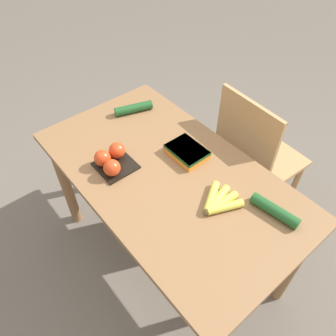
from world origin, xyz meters
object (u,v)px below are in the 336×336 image
(chair, at_px, (254,158))
(banana_bunch, at_px, (219,202))
(cucumber_far, at_px, (275,210))
(carrot_bag, at_px, (187,151))
(cucumber_near, at_px, (134,108))
(tomato_pack, at_px, (111,160))

(chair, distance_m, banana_bunch, 0.64)
(banana_bunch, relative_size, cucumber_far, 0.83)
(carrot_bag, xyz_separation_m, cucumber_near, (-0.43, 0.00, -0.00))
(chair, height_order, banana_bunch, chair)
(tomato_pack, xyz_separation_m, carrot_bag, (0.16, 0.31, -0.02))
(banana_bunch, distance_m, cucumber_near, 0.74)
(carrot_bag, height_order, cucumber_near, cucumber_near)
(banana_bunch, distance_m, cucumber_far, 0.22)
(chair, bearing_deg, carrot_bag, 82.35)
(chair, relative_size, cucumber_near, 4.43)
(banana_bunch, relative_size, carrot_bag, 0.95)
(tomato_pack, height_order, carrot_bag, tomato_pack)
(chair, bearing_deg, cucumber_far, 136.66)
(cucumber_far, bearing_deg, tomato_pack, -151.13)
(chair, distance_m, carrot_bag, 0.53)
(tomato_pack, relative_size, cucumber_far, 0.79)
(banana_bunch, xyz_separation_m, tomato_pack, (-0.46, -0.21, 0.02))
(chair, relative_size, cucumber_far, 4.43)
(tomato_pack, distance_m, carrot_bag, 0.35)
(chair, xyz_separation_m, banana_bunch, (0.21, -0.55, 0.26))
(carrot_bag, bearing_deg, tomato_pack, -117.71)
(carrot_bag, height_order, cucumber_far, cucumber_far)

